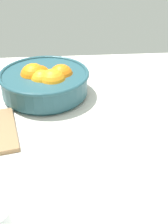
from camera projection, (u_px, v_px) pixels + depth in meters
ground_plane at (73, 133)px, 85.33cm from camera, size 132.35×107.05×3.00cm
fruit_bowl at (45, 82)px, 97.76cm from camera, size 29.10×29.10×11.06cm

